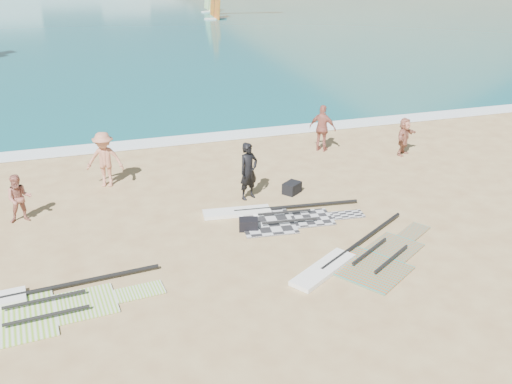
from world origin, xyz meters
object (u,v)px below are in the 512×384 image
object	(u,v)px
gear_bag_near	(292,188)
beachgoer_back	(323,128)
beachgoer_right	(404,136)
rig_grey	(270,216)
gear_bag_far	(248,224)
person_wetsuit	(249,171)
beachgoer_mid	(105,160)
rig_green	(24,306)
beachgoer_left	(19,199)
rig_orange	(359,260)

from	to	relation	value
gear_bag_near	beachgoer_back	world-z (taller)	beachgoer_back
beachgoer_back	beachgoer_right	size ratio (longest dim) A/B	1.25
beachgoer_back	rig_grey	bearing A→B (deg)	95.95
gear_bag_far	beachgoer_back	world-z (taller)	beachgoer_back
gear_bag_near	person_wetsuit	world-z (taller)	person_wetsuit
beachgoer_mid	beachgoer_right	size ratio (longest dim) A/B	1.28
gear_bag_near	beachgoer_mid	xyz separation A→B (m)	(-5.86, 2.51, 0.78)
gear_bag_far	beachgoer_back	bearing A→B (deg)	49.96
rig_grey	beachgoer_mid	distance (m)	6.17
rig_green	beachgoer_left	distance (m)	4.82
rig_grey	gear_bag_near	xyz separation A→B (m)	(1.28, 1.53, 0.14)
rig_grey	rig_green	world-z (taller)	rig_green
rig_grey	rig_green	size ratio (longest dim) A/B	0.90
rig_orange	gear_bag_far	size ratio (longest dim) A/B	9.17
rig_grey	beachgoer_right	bearing A→B (deg)	34.88
beachgoer_left	beachgoer_back	world-z (taller)	beachgoer_back
rig_grey	rig_orange	xyz separation A→B (m)	(1.36, -3.21, 0.00)
gear_bag_near	rig_orange	bearing A→B (deg)	-88.96
gear_bag_near	beachgoer_left	distance (m)	8.51
gear_bag_near	beachgoer_left	world-z (taller)	beachgoer_left
beachgoer_mid	beachgoer_left	bearing A→B (deg)	-125.70
beachgoer_back	beachgoer_right	distance (m)	3.20
rig_grey	person_wetsuit	xyz separation A→B (m)	(-0.22, 1.57, 0.90)
beachgoer_left	rig_green	bearing A→B (deg)	-88.07
gear_bag_near	gear_bag_far	xyz separation A→B (m)	(-2.16, -2.10, -0.02)
rig_orange	beachgoer_back	world-z (taller)	beachgoer_back
gear_bag_near	beachgoer_back	size ratio (longest dim) A/B	0.31
rig_orange	beachgoer_right	size ratio (longest dim) A/B	3.36
rig_green	beachgoer_left	world-z (taller)	beachgoer_left
beachgoer_left	gear_bag_near	bearing A→B (deg)	-4.48
gear_bag_far	beachgoer_right	world-z (taller)	beachgoer_right
gear_bag_near	beachgoer_mid	size ratio (longest dim) A/B	0.31
beachgoer_left	beachgoer_back	distance (m)	11.59
rig_orange	beachgoer_mid	world-z (taller)	beachgoer_mid
person_wetsuit	beachgoer_back	size ratio (longest dim) A/B	1.01
rig_grey	beachgoer_left	world-z (taller)	beachgoer_left
rig_grey	beachgoer_left	size ratio (longest dim) A/B	3.31
beachgoer_back	person_wetsuit	bearing A→B (deg)	84.10
beachgoer_right	beachgoer_left	bearing A→B (deg)	152.00
beachgoer_right	person_wetsuit	bearing A→B (deg)	162.10
gear_bag_far	beachgoer_left	size ratio (longest dim) A/B	0.37
beachgoer_back	beachgoer_left	bearing A→B (deg)	59.24
gear_bag_far	rig_green	bearing A→B (deg)	-160.05
person_wetsuit	beachgoer_mid	xyz separation A→B (m)	(-4.36, 2.47, 0.01)
person_wetsuit	beachgoer_mid	distance (m)	5.01
beachgoer_left	beachgoer_right	xyz separation A→B (m)	(14.02, 1.78, 0.00)
rig_orange	rig_grey	bearing A→B (deg)	80.24
gear_bag_far	person_wetsuit	bearing A→B (deg)	72.96
gear_bag_far	person_wetsuit	xyz separation A→B (m)	(0.66, 2.15, 0.79)
rig_grey	rig_green	bearing A→B (deg)	-152.24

